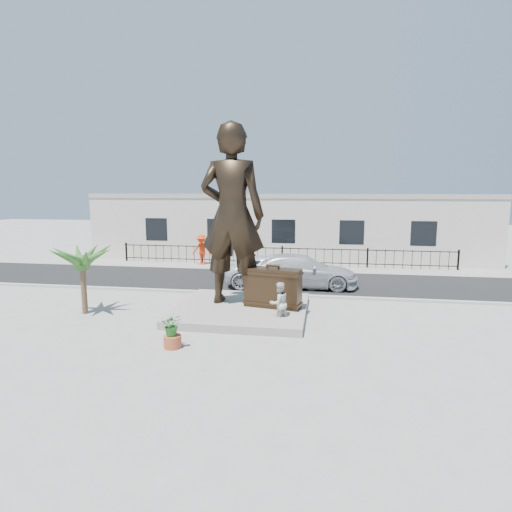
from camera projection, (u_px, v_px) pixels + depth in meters
The scene contains 16 objects.
ground at pixel (247, 325), 15.91m from camera, with size 100.00×100.00×0.00m, color #9E9991.
street at pixel (273, 280), 23.71m from camera, with size 40.00×7.00×0.01m, color black.
curb at pixel (264, 295), 20.29m from camera, with size 40.00×0.25×0.12m, color #A5A399.
far_sidewalk at pixel (281, 267), 27.61m from camera, with size 40.00×2.50×0.02m, color #9E9991.
plinth at pixel (242, 310), 17.43m from camera, with size 5.20×5.20×0.30m, color gray.
fence at pixel (282, 256), 28.30m from camera, with size 22.00×0.10×1.20m, color black.
building at pixel (288, 227), 32.15m from camera, with size 28.00×7.00×4.40m, color silver.
statue at pixel (232, 215), 17.37m from camera, with size 2.67×1.75×7.32m, color black.
suitcase at pixel (273, 288), 17.16m from camera, with size 2.25×0.72×1.58m, color #332415.
tourist at pixel (279, 303), 15.97m from camera, with size 0.77×0.60×1.59m, color silver.
car_white at pixel (279, 271), 22.36m from camera, with size 2.60×5.65×1.57m, color silver.
car_silver at pixel (301, 271), 22.02m from camera, with size 2.33×5.74×1.66m, color #AEB0B3.
worker at pixel (202, 250), 28.49m from camera, with size 1.30×0.75×2.01m, color red.
palm_tree at pixel (85, 313), 17.41m from camera, with size 1.80×1.80×3.20m, color #2A571F, non-canonical shape.
planter at pixel (173, 342), 13.62m from camera, with size 0.56×0.56×0.40m, color #A54A2B.
shrub at pixel (172, 325), 13.54m from camera, with size 0.64×0.55×0.71m, color #20601F.
Camera 1 is at (2.77, -15.07, 5.01)m, focal length 30.00 mm.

